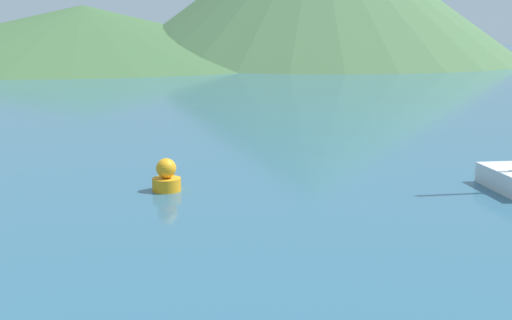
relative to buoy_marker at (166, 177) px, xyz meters
The scene contains 2 objects.
buoy_marker is the anchor object (origin of this frame).
hill_east 62.90m from the buoy_marker, 82.69° to the left, with size 54.67×54.67×6.35m.
Camera 1 is at (-5.63, 2.59, 3.77)m, focal length 45.00 mm.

